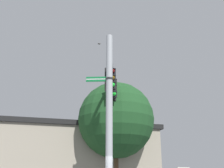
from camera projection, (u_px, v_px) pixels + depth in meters
The scene contains 9 objects.
signal_pole at pixel (109, 121), 11.70m from camera, with size 0.28×0.28×7.79m, color #ADB2B7.
mast_arm at pixel (112, 71), 15.11m from camera, with size 0.17×0.17×5.05m, color #ADB2B7.
traffic_light_nearest_pole at pixel (111, 79), 13.93m from camera, with size 0.54×0.49×1.31m.
traffic_light_mid_inner at pixel (113, 88), 15.35m from camera, with size 0.54×0.49×1.31m.
traffic_light_mid_outer at pixel (114, 96), 16.78m from camera, with size 0.54×0.49×1.31m.
street_name_sign at pixel (104, 79), 12.30m from camera, with size 1.07×0.60×0.22m.
bird_flying at pixel (99, 44), 19.36m from camera, with size 0.25×0.32×0.12m.
storefront_building at pixel (74, 166), 19.94m from camera, with size 11.23×9.17×5.08m.
tree_by_storefront at pixel (116, 120), 17.32m from camera, with size 4.56×4.56×7.37m.
Camera 1 is at (4.32, 10.74, 1.58)m, focal length 46.10 mm.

